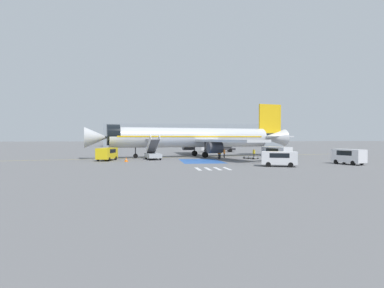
{
  "coord_description": "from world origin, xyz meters",
  "views": [
    {
      "loc": [
        -7.86,
        -59.28,
        3.71
      ],
      "look_at": [
        -0.29,
        -3.48,
        2.62
      ],
      "focal_mm": 28.0,
      "sensor_mm": 36.0,
      "label": 1
    }
  ],
  "objects_px": {
    "fuel_tanker": "(218,146)",
    "ground_crew_1": "(224,153)",
    "service_van_0": "(277,153)",
    "service_van_3": "(349,155)",
    "baggage_cart": "(251,157)",
    "terminal_building": "(195,135)",
    "traffic_cone_0": "(279,157)",
    "service_van_2": "(279,158)",
    "boarding_stairs_forward": "(153,154)",
    "ground_crew_3": "(254,153)",
    "service_van_1": "(107,153)",
    "ground_crew_2": "(220,153)",
    "airliner": "(195,138)",
    "ground_crew_0": "(219,153)",
    "traffic_cone_1": "(126,160)"
  },
  "relations": [
    {
      "from": "boarding_stairs_forward",
      "to": "ground_crew_1",
      "type": "relative_size",
      "value": 3.26
    },
    {
      "from": "service_van_2",
      "to": "baggage_cart",
      "type": "xyz_separation_m",
      "value": [
        1.26,
        14.89,
        -0.93
      ]
    },
    {
      "from": "service_van_3",
      "to": "ground_crew_2",
      "type": "xyz_separation_m",
      "value": [
        -15.12,
        14.91,
        -0.28
      ]
    },
    {
      "from": "service_van_2",
      "to": "ground_crew_1",
      "type": "relative_size",
      "value": 2.89
    },
    {
      "from": "airliner",
      "to": "service_van_1",
      "type": "bearing_deg",
      "value": 104.73
    },
    {
      "from": "airliner",
      "to": "boarding_stairs_forward",
      "type": "xyz_separation_m",
      "value": [
        -8.39,
        -6.2,
        -2.8
      ]
    },
    {
      "from": "service_van_3",
      "to": "traffic_cone_0",
      "type": "relative_size",
      "value": 9.64
    },
    {
      "from": "service_van_0",
      "to": "service_van_3",
      "type": "bearing_deg",
      "value": -58.36
    },
    {
      "from": "ground_crew_3",
      "to": "service_van_2",
      "type": "bearing_deg",
      "value": -36.16
    },
    {
      "from": "service_van_3",
      "to": "ground_crew_0",
      "type": "height_order",
      "value": "service_van_3"
    },
    {
      "from": "baggage_cart",
      "to": "ground_crew_1",
      "type": "relative_size",
      "value": 1.77
    },
    {
      "from": "ground_crew_0",
      "to": "airliner",
      "type": "bearing_deg",
      "value": 130.3
    },
    {
      "from": "airliner",
      "to": "baggage_cart",
      "type": "distance_m",
      "value": 11.91
    },
    {
      "from": "boarding_stairs_forward",
      "to": "service_van_0",
      "type": "distance_m",
      "value": 20.79
    },
    {
      "from": "airliner",
      "to": "service_van_1",
      "type": "relative_size",
      "value": 8.37
    },
    {
      "from": "fuel_tanker",
      "to": "service_van_2",
      "type": "height_order",
      "value": "fuel_tanker"
    },
    {
      "from": "service_van_2",
      "to": "traffic_cone_0",
      "type": "height_order",
      "value": "service_van_2"
    },
    {
      "from": "fuel_tanker",
      "to": "traffic_cone_0",
      "type": "relative_size",
      "value": 19.18
    },
    {
      "from": "ground_crew_1",
      "to": "ground_crew_3",
      "type": "distance_m",
      "value": 5.57
    },
    {
      "from": "service_van_3",
      "to": "ground_crew_1",
      "type": "xyz_separation_m",
      "value": [
        -14.02,
        16.26,
        -0.31
      ]
    },
    {
      "from": "terminal_building",
      "to": "service_van_2",
      "type": "bearing_deg",
      "value": -92.23
    },
    {
      "from": "service_van_0",
      "to": "baggage_cart",
      "type": "relative_size",
      "value": 1.66
    },
    {
      "from": "service_van_1",
      "to": "traffic_cone_0",
      "type": "bearing_deg",
      "value": -161.62
    },
    {
      "from": "boarding_stairs_forward",
      "to": "traffic_cone_0",
      "type": "height_order",
      "value": "boarding_stairs_forward"
    },
    {
      "from": "service_van_2",
      "to": "ground_crew_3",
      "type": "xyz_separation_m",
      "value": [
        2.5,
        16.81,
        -0.22
      ]
    },
    {
      "from": "service_van_1",
      "to": "terminal_building",
      "type": "bearing_deg",
      "value": -92.98
    },
    {
      "from": "boarding_stairs_forward",
      "to": "traffic_cone_1",
      "type": "relative_size",
      "value": 8.01
    },
    {
      "from": "service_van_2",
      "to": "ground_crew_2",
      "type": "height_order",
      "value": "service_van_2"
    },
    {
      "from": "service_van_2",
      "to": "terminal_building",
      "type": "bearing_deg",
      "value": -160.72
    },
    {
      "from": "service_van_2",
      "to": "ground_crew_3",
      "type": "distance_m",
      "value": 17.0
    },
    {
      "from": "service_van_2",
      "to": "terminal_building",
      "type": "relative_size",
      "value": 0.06
    },
    {
      "from": "service_van_0",
      "to": "baggage_cart",
      "type": "height_order",
      "value": "service_van_0"
    },
    {
      "from": "airliner",
      "to": "ground_crew_0",
      "type": "height_order",
      "value": "airliner"
    },
    {
      "from": "fuel_tanker",
      "to": "traffic_cone_0",
      "type": "xyz_separation_m",
      "value": [
        5.99,
        -25.58,
        -1.42
      ]
    },
    {
      "from": "fuel_tanker",
      "to": "service_van_1",
      "type": "height_order",
      "value": "fuel_tanker"
    },
    {
      "from": "fuel_tanker",
      "to": "terminal_building",
      "type": "distance_m",
      "value": 63.74
    },
    {
      "from": "service_van_0",
      "to": "traffic_cone_0",
      "type": "xyz_separation_m",
      "value": [
        4.46,
        8.92,
        -1.15
      ]
    },
    {
      "from": "fuel_tanker",
      "to": "service_van_0",
      "type": "xyz_separation_m",
      "value": [
        1.53,
        -34.5,
        -0.27
      ]
    },
    {
      "from": "baggage_cart",
      "to": "terminal_building",
      "type": "xyz_separation_m",
      "value": [
        2.84,
        90.41,
        4.87
      ]
    },
    {
      "from": "airliner",
      "to": "ground_crew_2",
      "type": "distance_m",
      "value": 6.94
    },
    {
      "from": "service_van_2",
      "to": "ground_crew_2",
      "type": "relative_size",
      "value": 2.8
    },
    {
      "from": "ground_crew_3",
      "to": "terminal_building",
      "type": "height_order",
      "value": "terminal_building"
    },
    {
      "from": "fuel_tanker",
      "to": "ground_crew_1",
      "type": "relative_size",
      "value": 5.54
    },
    {
      "from": "ground_crew_1",
      "to": "terminal_building",
      "type": "height_order",
      "value": "terminal_building"
    },
    {
      "from": "service_van_1",
      "to": "baggage_cart",
      "type": "relative_size",
      "value": 1.66
    },
    {
      "from": "service_van_0",
      "to": "traffic_cone_0",
      "type": "height_order",
      "value": "service_van_0"
    },
    {
      "from": "fuel_tanker",
      "to": "traffic_cone_0",
      "type": "distance_m",
      "value": 26.31
    },
    {
      "from": "ground_crew_3",
      "to": "ground_crew_2",
      "type": "bearing_deg",
      "value": -115.41
    },
    {
      "from": "service_van_3",
      "to": "baggage_cart",
      "type": "height_order",
      "value": "service_van_3"
    },
    {
      "from": "ground_crew_3",
      "to": "traffic_cone_0",
      "type": "height_order",
      "value": "ground_crew_3"
    }
  ]
}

